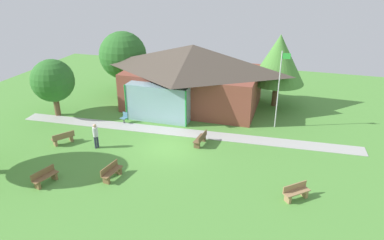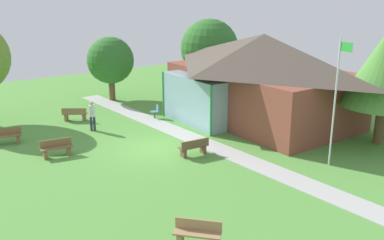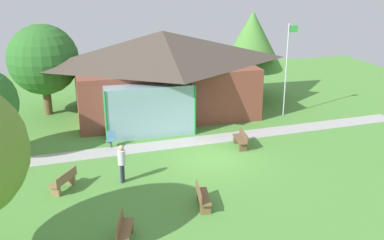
# 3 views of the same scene
# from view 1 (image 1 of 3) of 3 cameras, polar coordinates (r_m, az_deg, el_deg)

# --- Properties ---
(ground_plane) EXTENTS (44.00, 44.00, 0.00)m
(ground_plane) POSITION_cam_1_polar(r_m,az_deg,el_deg) (23.93, -3.65, -4.38)
(ground_plane) COLOR #54933D
(pavilion) EXTENTS (11.89, 8.51, 5.27)m
(pavilion) POSITION_cam_1_polar(r_m,az_deg,el_deg) (30.05, -0.04, 7.23)
(pavilion) COLOR brown
(pavilion) RESTS_ON ground_plane
(footpath) EXTENTS (25.27, 2.74, 0.03)m
(footpath) POSITION_cam_1_polar(r_m,az_deg,el_deg) (25.92, -1.83, -1.98)
(footpath) COLOR #ADADA8
(footpath) RESTS_ON ground_plane
(flagpole) EXTENTS (0.64, 0.08, 5.80)m
(flagpole) POSITION_cam_1_polar(r_m,az_deg,el_deg) (26.36, 13.84, 5.21)
(flagpole) COLOR silver
(flagpole) RESTS_ON ground_plane
(bench_front_center) EXTENTS (0.67, 1.55, 0.84)m
(bench_front_center) POSITION_cam_1_polar(r_m,az_deg,el_deg) (20.92, -12.83, -8.18)
(bench_front_center) COLOR brown
(bench_front_center) RESTS_ON ground_plane
(bench_rear_near_path) EXTENTS (0.58, 1.54, 0.84)m
(bench_rear_near_path) POSITION_cam_1_polar(r_m,az_deg,el_deg) (24.04, 1.40, -3.12)
(bench_rear_near_path) COLOR brown
(bench_rear_near_path) RESTS_ON ground_plane
(bench_lawn_far_right) EXTENTS (1.41, 1.33, 0.84)m
(bench_lawn_far_right) POSITION_cam_1_polar(r_m,az_deg,el_deg) (19.55, 16.38, -11.08)
(bench_lawn_far_right) COLOR #9E7A51
(bench_lawn_far_right) RESTS_ON ground_plane
(bench_front_left) EXTENTS (0.82, 1.56, 0.84)m
(bench_front_left) POSITION_cam_1_polar(r_m,az_deg,el_deg) (21.58, -22.57, -8.49)
(bench_front_left) COLOR brown
(bench_front_left) RESTS_ON ground_plane
(bench_mid_left) EXTENTS (1.21, 1.49, 0.84)m
(bench_mid_left) POSITION_cam_1_polar(r_m,az_deg,el_deg) (25.72, -20.00, -2.77)
(bench_mid_left) COLOR olive
(bench_mid_left) RESTS_ON ground_plane
(patio_chair_west) EXTENTS (0.54, 0.54, 0.86)m
(patio_chair_west) POSITION_cam_1_polar(r_m,az_deg,el_deg) (27.79, -10.83, 0.32)
(patio_chair_west) COLOR teal
(patio_chair_west) RESTS_ON ground_plane
(visitor_strolling_lawn) EXTENTS (0.34, 0.34, 1.74)m
(visitor_strolling_lawn) POSITION_cam_1_polar(r_m,az_deg,el_deg) (24.21, -15.26, -2.18)
(visitor_strolling_lawn) COLOR #2D3347
(visitor_strolling_lawn) RESTS_ON ground_plane
(tree_west_hedge) EXTENTS (3.35, 3.35, 4.61)m
(tree_west_hedge) POSITION_cam_1_polar(r_m,az_deg,el_deg) (29.94, -21.48, 5.88)
(tree_west_hedge) COLOR brown
(tree_west_hedge) RESTS_ON ground_plane
(tree_behind_pavilion_left) EXTENTS (4.37, 4.37, 5.74)m
(tree_behind_pavilion_left) POSITION_cam_1_polar(r_m,az_deg,el_deg) (34.02, -11.05, 10.17)
(tree_behind_pavilion_left) COLOR brown
(tree_behind_pavilion_left) RESTS_ON ground_plane
(tree_behind_pavilion_right) EXTENTS (4.50, 4.50, 6.13)m
(tree_behind_pavilion_right) POSITION_cam_1_polar(r_m,az_deg,el_deg) (30.54, 13.77, 9.47)
(tree_behind_pavilion_right) COLOR brown
(tree_behind_pavilion_right) RESTS_ON ground_plane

